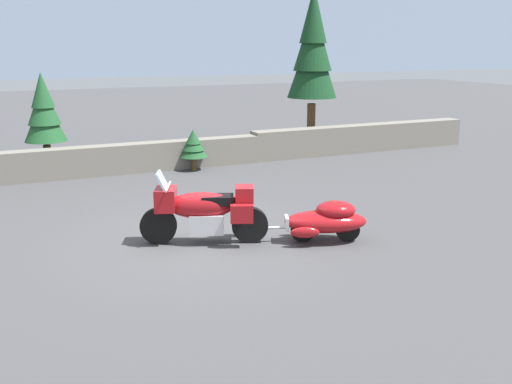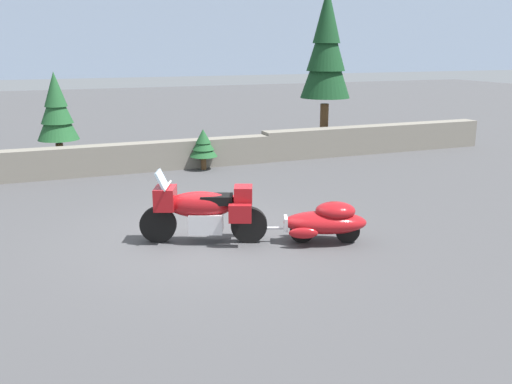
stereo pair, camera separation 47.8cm
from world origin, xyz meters
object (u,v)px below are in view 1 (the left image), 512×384
object	(u,v)px
pine_tree_tall	(313,49)
pine_tree_secondary	(44,111)
touring_motorcycle	(204,210)
car_shaped_trailer	(326,220)

from	to	relation	value
pine_tree_tall	pine_tree_secondary	size ratio (longest dim) A/B	1.93
touring_motorcycle	pine_tree_tall	world-z (taller)	pine_tree_tall
pine_tree_tall	pine_tree_secondary	world-z (taller)	pine_tree_tall
car_shaped_trailer	pine_tree_secondary	distance (m)	9.24
touring_motorcycle	pine_tree_tall	size ratio (longest dim) A/B	0.41
touring_motorcycle	pine_tree_tall	bearing A→B (deg)	49.45
touring_motorcycle	pine_tree_secondary	xyz separation A→B (m)	(-2.01, 7.35, 1.13)
car_shaped_trailer	pine_tree_secondary	xyz separation A→B (m)	(-4.06, 8.19, 1.34)
touring_motorcycle	car_shaped_trailer	distance (m)	2.23
car_shaped_trailer	pine_tree_secondary	bearing A→B (deg)	116.35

